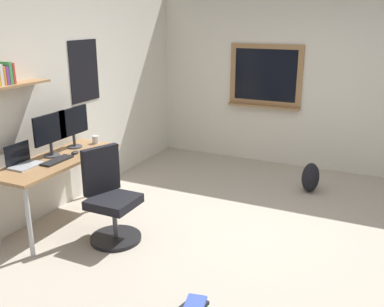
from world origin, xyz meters
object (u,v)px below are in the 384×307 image
at_px(monitor_primary, 50,132).
at_px(computer_mouse, 75,152).
at_px(backpack, 310,177).
at_px(monitor_secondary, 73,124).
at_px(desk, 58,166).
at_px(laptop, 23,161).
at_px(coffee_mug, 96,140).
at_px(office_chair, 110,201).
at_px(keyboard, 57,160).

height_order(monitor_primary, computer_mouse, monitor_primary).
xyz_separation_m(monitor_primary, backpack, (2.06, -2.39, -0.83)).
bearing_deg(backpack, monitor_secondary, 125.25).
xyz_separation_m(desk, laptop, (-0.33, 0.14, 0.13)).
height_order(desk, coffee_mug, coffee_mug).
relative_size(office_chair, keyboard, 2.57).
xyz_separation_m(monitor_secondary, backpack, (1.69, -2.39, -0.83)).
bearing_deg(backpack, laptop, 134.86).
relative_size(laptop, computer_mouse, 2.98).
bearing_deg(coffee_mug, laptop, 170.56).
relative_size(monitor_secondary, backpack, 1.22).
bearing_deg(monitor_primary, office_chair, -96.31).
height_order(keyboard, computer_mouse, computer_mouse).
distance_m(monitor_secondary, coffee_mug, 0.34).
xyz_separation_m(monitor_primary, keyboard, (-0.11, -0.16, -0.26)).
relative_size(keyboard, coffee_mug, 4.02).
distance_m(monitor_primary, keyboard, 0.33).
xyz_separation_m(coffee_mug, backpack, (1.46, -2.28, -0.61)).
xyz_separation_m(computer_mouse, coffee_mug, (0.43, 0.05, 0.03)).
xyz_separation_m(laptop, keyboard, (0.26, -0.21, -0.04)).
distance_m(laptop, monitor_primary, 0.43).
bearing_deg(keyboard, backpack, -45.76).
bearing_deg(office_chair, backpack, -36.75).
relative_size(desk, monitor_primary, 3.18).
height_order(desk, keyboard, keyboard).
relative_size(desk, coffee_mug, 16.02).
bearing_deg(office_chair, computer_mouse, 67.68).
xyz_separation_m(keyboard, computer_mouse, (0.28, 0.00, 0.01)).
bearing_deg(coffee_mug, monitor_secondary, 154.01).
bearing_deg(keyboard, computer_mouse, 0.00).
xyz_separation_m(laptop, monitor_secondary, (0.74, -0.05, 0.22)).
distance_m(laptop, computer_mouse, 0.58).
distance_m(keyboard, backpack, 3.16).
height_order(keyboard, coffee_mug, coffee_mug).
bearing_deg(office_chair, laptop, 108.60).
height_order(laptop, backpack, laptop).
bearing_deg(desk, keyboard, -135.88).
distance_m(desk, laptop, 0.38).
distance_m(monitor_primary, computer_mouse, 0.35).
relative_size(office_chair, monitor_secondary, 2.05).
height_order(laptop, monitor_primary, monitor_primary).
height_order(laptop, coffee_mug, laptop).
bearing_deg(laptop, coffee_mug, -9.44).
relative_size(monitor_primary, monitor_secondary, 1.00).
relative_size(monitor_primary, keyboard, 1.25).
bearing_deg(keyboard, monitor_secondary, 18.78).
relative_size(keyboard, backpack, 0.97).
relative_size(monitor_primary, computer_mouse, 4.46).
height_order(monitor_secondary, computer_mouse, monitor_secondary).
bearing_deg(desk, coffee_mug, -1.93).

